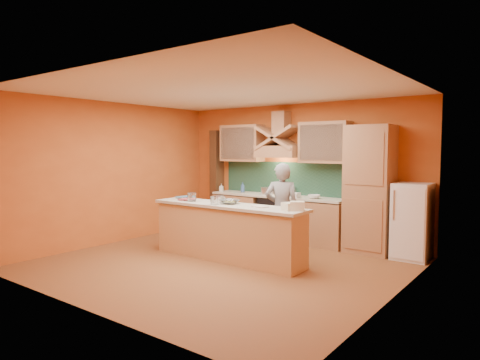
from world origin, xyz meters
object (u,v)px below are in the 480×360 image
Objects in this scene: stove at (277,218)px; person at (282,210)px; fridge at (412,221)px; mixing_bowl at (230,202)px; kitchen_scale at (220,200)px.

stove is 0.55× the size of person.
fridge is 3.13m from mixing_bowl.
stove is 7.25× the size of kitchen_scale.
fridge is 10.48× the size of kitchen_scale.
person is at bearing 48.60° from mixing_bowl.
stove is at bearing 96.25° from mixing_bowl.
kitchen_scale is (-0.04, -1.81, 0.55)m from stove.
kitchen_scale is at bearing 13.13° from person.
person reaches higher than mixing_bowl.
mixing_bowl is (0.24, -0.04, -0.01)m from kitchen_scale.
fridge is at bearing 0.00° from stove.
stove is 1.89m from kitchen_scale.
kitchen_scale is (-0.85, -0.66, 0.18)m from person.
fridge is at bearing 36.52° from mixing_bowl.
person is at bearing -54.73° from stove.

